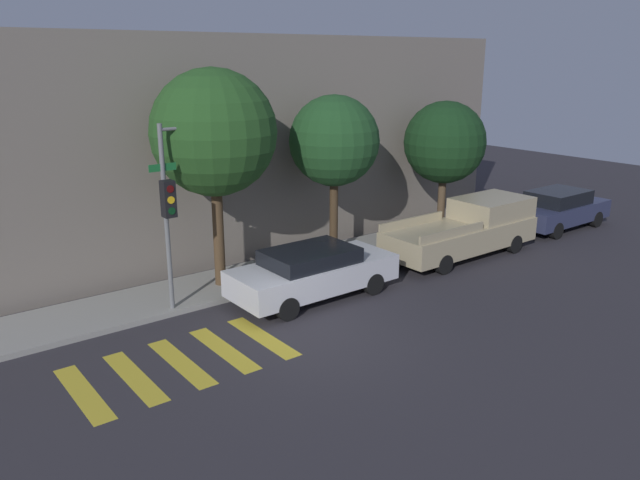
{
  "coord_description": "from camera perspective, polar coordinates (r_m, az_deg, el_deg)",
  "views": [
    {
      "loc": [
        -8.06,
        -10.68,
        6.38
      ],
      "look_at": [
        1.76,
        2.1,
        1.6
      ],
      "focal_mm": 35.0,
      "sensor_mm": 36.0,
      "label": 1
    }
  ],
  "objects": [
    {
      "name": "ground_plane",
      "position": [
        14.83,
        -0.45,
        -8.97
      ],
      "size": [
        60.0,
        60.0,
        0.0
      ],
      "primitive_type": "plane",
      "color": "#2D2B30"
    },
    {
      "name": "sidewalk",
      "position": [
        18.19,
        -8.77,
        -3.98
      ],
      "size": [
        26.0,
        2.3,
        0.14
      ],
      "primitive_type": "cube",
      "color": "gray",
      "rests_on": "ground"
    },
    {
      "name": "building_row",
      "position": [
        21.37,
        -15.18,
        8.23
      ],
      "size": [
        26.0,
        6.0,
        7.02
      ],
      "primitive_type": "cube",
      "color": "slate",
      "rests_on": "ground"
    },
    {
      "name": "crosswalk",
      "position": [
        14.06,
        -12.59,
        -10.89
      ],
      "size": [
        4.62,
        2.6,
        0.0
      ],
      "color": "gold",
      "rests_on": "ground"
    },
    {
      "name": "traffic_light_pole",
      "position": [
        15.81,
        -12.27,
        4.9
      ],
      "size": [
        2.58,
        0.56,
        4.84
      ],
      "color": "slate",
      "rests_on": "ground"
    },
    {
      "name": "sedan_near_corner",
      "position": [
        16.93,
        -0.67,
        -2.9
      ],
      "size": [
        4.67,
        1.89,
        1.41
      ],
      "color": "silver",
      "rests_on": "ground"
    },
    {
      "name": "pickup_truck",
      "position": [
        21.21,
        13.38,
        1.03
      ],
      "size": [
        5.64,
        1.99,
        1.77
      ],
      "color": "tan",
      "rests_on": "ground"
    },
    {
      "name": "sedan_middle",
      "position": [
        25.46,
        20.96,
        2.69
      ],
      "size": [
        4.35,
        1.83,
        1.49
      ],
      "color": "#2D3351",
      "rests_on": "ground"
    },
    {
      "name": "tree_near_corner",
      "position": [
        17.01,
        -9.7,
        9.59
      ],
      "size": [
        3.39,
        3.39,
        6.12
      ],
      "color": "#4C3823",
      "rests_on": "ground"
    },
    {
      "name": "tree_midblock",
      "position": [
        19.33,
        1.31,
        9.0
      ],
      "size": [
        2.79,
        2.79,
        5.27
      ],
      "color": "#42301E",
      "rests_on": "ground"
    },
    {
      "name": "tree_far_end",
      "position": [
        22.87,
        11.34,
        8.71
      ],
      "size": [
        2.92,
        2.92,
        4.87
      ],
      "color": "brown",
      "rests_on": "ground"
    }
  ]
}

